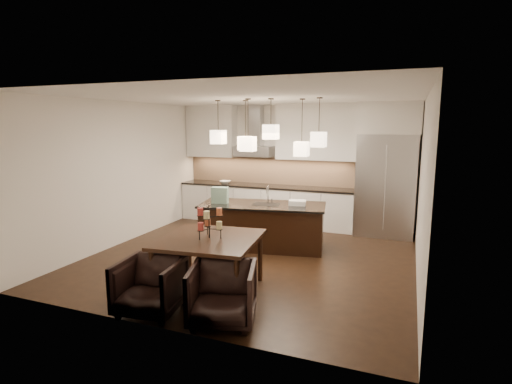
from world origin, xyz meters
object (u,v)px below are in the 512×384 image
at_px(armchair_left, 150,286).
at_px(dining_table, 210,265).
at_px(armchair_right, 223,294).
at_px(island_body, 263,226).
at_px(refrigerator, 386,185).

bearing_deg(armchair_left, dining_table, 57.36).
bearing_deg(armchair_right, armchair_left, 169.21).
relative_size(dining_table, armchair_left, 1.72).
height_order(armchair_left, armchair_right, armchair_right).
bearing_deg(island_body, armchair_right, -88.86).
xyz_separation_m(refrigerator, armchair_right, (-1.54, -4.73, -0.72)).
bearing_deg(island_body, refrigerator, 29.17).
bearing_deg(island_body, dining_table, -99.07).
relative_size(refrigerator, armchair_left, 2.80).
relative_size(refrigerator, armchair_right, 2.74).
bearing_deg(dining_table, refrigerator, 56.11).
distance_m(refrigerator, island_body, 2.84).
xyz_separation_m(dining_table, armchair_left, (-0.40, -0.84, -0.05)).
xyz_separation_m(refrigerator, island_body, (-2.13, -1.75, -0.67)).
bearing_deg(refrigerator, island_body, -140.70).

